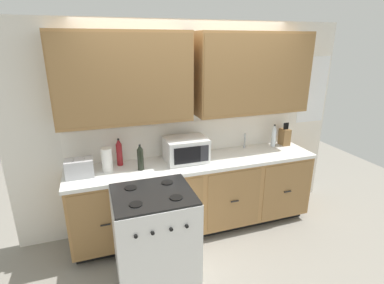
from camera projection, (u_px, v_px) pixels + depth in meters
ground_plane at (205, 242)px, 3.55m from camera, size 8.00×8.00×0.00m
wall_unit at (191, 96)px, 3.46m from camera, size 4.14×0.40×2.51m
counter_run at (197, 195)px, 3.67m from camera, size 2.97×0.64×0.93m
stove_range at (155, 236)px, 2.90m from camera, size 0.76×0.68×0.95m
microwave at (186, 150)px, 3.47m from camera, size 0.48×0.37×0.28m
toaster at (79, 168)px, 3.08m from camera, size 0.28×0.18×0.19m
knife_block at (284, 137)px, 4.03m from camera, size 0.11×0.14×0.31m
sink_faucet at (245, 141)px, 3.91m from camera, size 0.02×0.02×0.20m
paper_towel_roll at (107, 160)px, 3.21m from camera, size 0.12×0.12×0.26m
bottle_red at (119, 152)px, 3.35m from camera, size 0.07×0.07×0.31m
bottle_clear at (274, 136)px, 3.97m from camera, size 0.06×0.06×0.30m
bottle_dark at (140, 158)px, 3.23m from camera, size 0.07×0.07×0.29m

